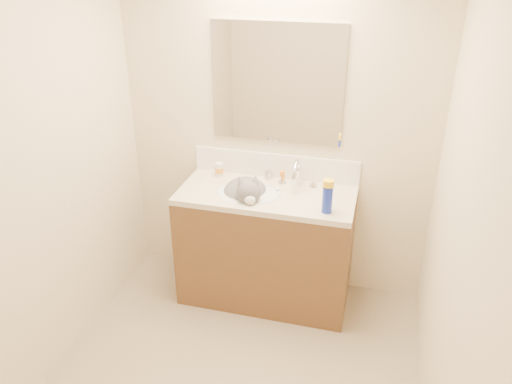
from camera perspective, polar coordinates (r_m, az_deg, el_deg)
The scene contains 16 objects.
room_shell at distance 2.28m, azimuth -4.57°, elevation 3.50°, with size 2.24×2.54×2.52m.
vanity_cabinet at distance 3.61m, azimuth 1.13°, elevation -6.46°, with size 1.20×0.55×0.82m, color brown.
counter_slab at distance 3.40m, azimuth 1.20°, elevation -0.36°, with size 1.20×0.55×0.04m, color beige.
basin at distance 3.42m, azimuth -0.88°, elevation -1.09°, with size 0.45×0.36×0.14m, color silver.
faucet at distance 3.44m, azimuth 4.68°, elevation 1.87°, with size 0.28×0.20×0.21m.
cat at distance 3.41m, azimuth -1.16°, elevation -0.29°, with size 0.45×0.47×0.34m.
backsplash at distance 3.58m, azimuth 2.22°, elevation 3.05°, with size 1.20×0.02×0.18m, color white.
mirror at distance 3.39m, azimuth 2.40°, elevation 12.24°, with size 0.90×0.02×0.80m, color white.
pill_bottle at distance 3.62m, azimuth -4.22°, elevation 2.58°, with size 0.05×0.05×0.10m, color silver.
pill_label at distance 3.62m, azimuth -4.22°, elevation 2.51°, with size 0.06×0.06×0.04m, color orange.
silver_jar at distance 3.57m, azimuth 1.41°, elevation 1.94°, with size 0.05×0.05×0.06m, color #B7B7BC.
amber_bottle at distance 3.51m, azimuth 3.02°, elevation 1.75°, with size 0.04×0.04×0.09m, color orange.
toothbrush at distance 3.40m, azimuth 2.53°, elevation 0.12°, with size 0.01×0.13×0.01m, color silver.
toothbrush_head at distance 3.40m, azimuth 2.54°, elevation 0.16°, with size 0.01×0.03×0.01m, color #5C78C5.
spray_can at distance 3.13m, azimuth 8.15°, elevation -0.86°, with size 0.06×0.06×0.18m, color #182BAE.
spray_cap at distance 3.08m, azimuth 8.28°, elevation 1.01°, with size 0.07×0.07×0.04m, color yellow.
Camera 1 is at (0.71, -1.97, 2.37)m, focal length 35.00 mm.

